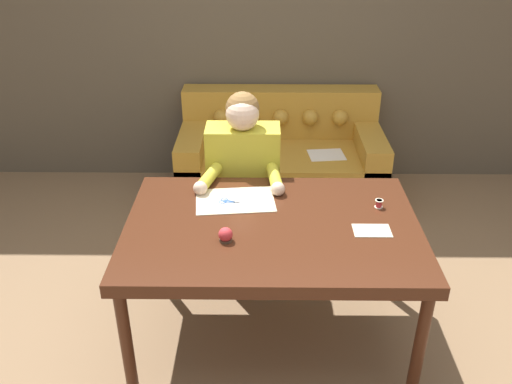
{
  "coord_description": "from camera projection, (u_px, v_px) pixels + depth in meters",
  "views": [
    {
      "loc": [
        -0.04,
        -2.32,
        2.24
      ],
      "look_at": [
        -0.07,
        0.18,
        0.86
      ],
      "focal_mm": 38.0,
      "sensor_mm": 36.0,
      "label": 1
    }
  ],
  "objects": [
    {
      "name": "pattern_paper_main",
      "position": [
        235.0,
        200.0,
        2.98
      ],
      "size": [
        0.46,
        0.33,
        0.0
      ],
      "color": "beige",
      "rests_on": "dining_table"
    },
    {
      "name": "ground_plane",
      "position": [
        268.0,
        338.0,
        3.11
      ],
      "size": [
        16.0,
        16.0,
        0.0
      ],
      "primitive_type": "plane",
      "color": "#846647"
    },
    {
      "name": "pin_cushion",
      "position": [
        226.0,
        235.0,
        2.62
      ],
      "size": [
        0.07,
        0.07,
        0.07
      ],
      "color": "#4C3828",
      "rests_on": "dining_table"
    },
    {
      "name": "person",
      "position": [
        243.0,
        184.0,
        3.43
      ],
      "size": [
        0.52,
        0.56,
        1.23
      ],
      "color": "#33281E",
      "rests_on": "ground_plane"
    },
    {
      "name": "wall_back",
      "position": [
        267.0,
        27.0,
        4.36
      ],
      "size": [
        8.0,
        0.06,
        2.6
      ],
      "color": "brown",
      "rests_on": "ground_plane"
    },
    {
      "name": "dining_table",
      "position": [
        272.0,
        235.0,
        2.8
      ],
      "size": [
        1.51,
        1.03,
        0.76
      ],
      "color": "#472314",
      "rests_on": "ground_plane"
    },
    {
      "name": "scissors",
      "position": [
        231.0,
        202.0,
        2.96
      ],
      "size": [
        0.2,
        0.1,
        0.01
      ],
      "color": "silver",
      "rests_on": "dining_table"
    },
    {
      "name": "thread_spool",
      "position": [
        379.0,
        204.0,
        2.91
      ],
      "size": [
        0.04,
        0.04,
        0.05
      ],
      "color": "red",
      "rests_on": "dining_table"
    },
    {
      "name": "pattern_paper_offcut",
      "position": [
        372.0,
        231.0,
        2.71
      ],
      "size": [
        0.19,
        0.12,
        0.0
      ],
      "color": "beige",
      "rests_on": "dining_table"
    },
    {
      "name": "couch",
      "position": [
        280.0,
        162.0,
        4.46
      ],
      "size": [
        1.61,
        0.84,
        0.85
      ],
      "color": "#B7842D",
      "rests_on": "ground_plane"
    }
  ]
}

